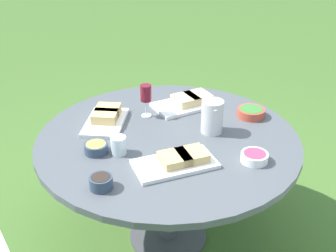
% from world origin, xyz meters
% --- Properties ---
extents(ground_plane, '(40.00, 40.00, 0.00)m').
position_xyz_m(ground_plane, '(0.00, 0.00, 0.00)').
color(ground_plane, '#446B2B').
extents(dining_table, '(1.40, 1.40, 0.71)m').
position_xyz_m(dining_table, '(0.00, 0.00, 0.62)').
color(dining_table, '#4C4C51').
rests_on(dining_table, ground_plane).
extents(water_pitcher, '(0.13, 0.12, 0.18)m').
position_xyz_m(water_pitcher, '(-0.00, 0.24, 0.80)').
color(water_pitcher, silver).
rests_on(water_pitcher, dining_table).
extents(wine_glass, '(0.06, 0.06, 0.19)m').
position_xyz_m(wine_glass, '(-0.26, -0.08, 0.84)').
color(wine_glass, silver).
rests_on(wine_glass, dining_table).
extents(platter_bread_main, '(0.26, 0.42, 0.06)m').
position_xyz_m(platter_bread_main, '(0.28, -0.01, 0.73)').
color(platter_bread_main, white).
rests_on(platter_bread_main, dining_table).
extents(platter_charcuterie, '(0.32, 0.43, 0.07)m').
position_xyz_m(platter_charcuterie, '(-0.34, 0.20, 0.73)').
color(platter_charcuterie, white).
rests_on(platter_charcuterie, dining_table).
extents(platter_sandwich_side, '(0.39, 0.30, 0.07)m').
position_xyz_m(platter_sandwich_side, '(-0.23, -0.31, 0.73)').
color(platter_sandwich_side, white).
rests_on(platter_sandwich_side, dining_table).
extents(bowl_fries, '(0.12, 0.12, 0.05)m').
position_xyz_m(bowl_fries, '(0.09, -0.38, 0.73)').
color(bowl_fries, '#334256').
rests_on(bowl_fries, dining_table).
extents(bowl_salad, '(0.16, 0.16, 0.05)m').
position_xyz_m(bowl_salad, '(-0.13, 0.52, 0.73)').
color(bowl_salad, '#B74733').
rests_on(bowl_salad, dining_table).
extents(bowl_olives, '(0.10, 0.10, 0.06)m').
position_xyz_m(bowl_olives, '(0.39, -0.38, 0.74)').
color(bowl_olives, '#334256').
rests_on(bowl_olives, dining_table).
extents(bowl_dip_red, '(0.13, 0.13, 0.05)m').
position_xyz_m(bowl_dip_red, '(0.33, 0.36, 0.73)').
color(bowl_dip_red, white).
rests_on(bowl_dip_red, dining_table).
extents(cup_water_near, '(0.08, 0.08, 0.09)m').
position_xyz_m(cup_water_near, '(0.12, -0.27, 0.75)').
color(cup_water_near, silver).
rests_on(cup_water_near, dining_table).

